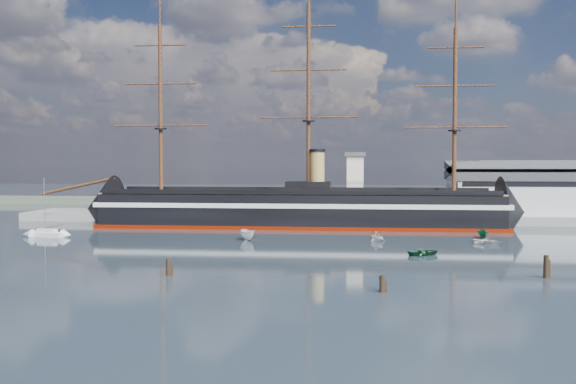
# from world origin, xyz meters

# --- Properties ---
(ground) EXTENTS (600.00, 600.00, 0.00)m
(ground) POSITION_xyz_m (0.00, 40.00, 0.00)
(ground) COLOR #212D35
(ground) RESTS_ON ground
(quay) EXTENTS (180.00, 18.00, 2.00)m
(quay) POSITION_xyz_m (10.00, 76.00, 0.00)
(quay) COLOR slate
(quay) RESTS_ON ground
(quay_tower) EXTENTS (5.00, 5.00, 15.00)m
(quay_tower) POSITION_xyz_m (3.00, 73.00, 9.75)
(quay_tower) COLOR silver
(quay_tower) RESTS_ON ground
(warship) EXTENTS (112.88, 16.28, 53.94)m
(warship) POSITION_xyz_m (-11.13, 60.00, 4.04)
(warship) COLOR black
(warship) RESTS_ON ground
(sailboat) EXTENTS (7.51, 3.81, 11.55)m
(sailboat) POSITION_xyz_m (-56.45, 34.87, 0.74)
(sailboat) COLOR silver
(sailboat) RESTS_ON ground
(motorboat_a) EXTENTS (6.60, 4.83, 2.50)m
(motorboat_a) POSITION_xyz_m (-16.78, 34.04, 0.00)
(motorboat_a) COLOR white
(motorboat_a) RESTS_ON ground
(motorboat_b) EXTENTS (2.40, 3.42, 1.48)m
(motorboat_b) POSITION_xyz_m (13.93, 17.66, 0.00)
(motorboat_b) COLOR #1E5634
(motorboat_b) RESTS_ON ground
(motorboat_c) EXTENTS (5.04, 2.17, 1.97)m
(motorboat_c) POSITION_xyz_m (27.62, 42.40, 0.00)
(motorboat_c) COLOR #155E38
(motorboat_c) RESTS_ON ground
(motorboat_d) EXTENTS (5.75, 5.21, 2.00)m
(motorboat_d) POSITION_xyz_m (7.11, 34.82, 0.00)
(motorboat_d) COLOR silver
(motorboat_d) RESTS_ON ground
(motorboat_e) EXTENTS (2.65, 3.36, 1.47)m
(motorboat_e) POSITION_xyz_m (26.51, 32.95, 0.00)
(motorboat_e) COLOR silver
(motorboat_e) RESTS_ON ground
(piling_near_left) EXTENTS (0.64, 0.64, 2.89)m
(piling_near_left) POSITION_xyz_m (-20.45, -4.40, 0.00)
(piling_near_left) COLOR black
(piling_near_left) RESTS_ON ground
(piling_near_mid) EXTENTS (0.64, 0.64, 2.58)m
(piling_near_mid) POSITION_xyz_m (6.27, -12.02, 0.00)
(piling_near_mid) COLOR black
(piling_near_mid) RESTS_ON ground
(piling_near_right) EXTENTS (0.64, 0.64, 3.57)m
(piling_near_right) POSITION_xyz_m (27.01, -0.86, 0.00)
(piling_near_right) COLOR black
(piling_near_right) RESTS_ON ground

